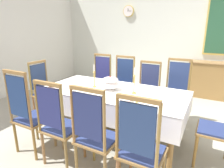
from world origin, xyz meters
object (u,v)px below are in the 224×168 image
candlestick_west (94,78)px  spoon_secondary (136,103)px  chair_north_c (147,90)px  framed_painting (224,27)px  chair_south_a (28,113)px  chair_head_west (44,89)px  chair_north_a (100,81)px  chair_head_east (221,126)px  chair_south_c (95,134)px  bowl_near_left (54,87)px  chair_south_d (140,147)px  chair_north_b (122,85)px  candlestick_east (134,83)px  mounted_clock (128,11)px  spoon_primary (50,87)px  chair_south_b (59,123)px  sideboard (219,81)px  chair_north_d (176,92)px  soup_tureen (110,83)px  bowl_near_right (126,100)px  dining_table (113,95)px

candlestick_west → spoon_secondary: (0.85, -0.33, -0.14)m
chair_north_c → framed_painting: (1.16, 2.12, 1.16)m
chair_south_a → candlestick_west: size_ratio=3.28×
chair_head_west → framed_painting: (2.92, 3.04, 1.16)m
chair_head_west → chair_north_a: bearing=143.2°
chair_north_a → candlestick_west: bearing=116.8°
chair_head_east → framed_painting: 3.26m
spoon_secondary → chair_south_c: bearing=-96.4°
candlestick_west → bowl_near_left: (-0.51, -0.38, -0.12)m
chair_south_d → chair_head_east: 1.16m
chair_north_b → spoon_secondary: bearing=121.7°
chair_head_east → chair_north_a: bearing=68.2°
chair_head_west → chair_south_c: bearing=62.4°
bowl_near_left → candlestick_east: bearing=17.4°
chair_north_a → mounted_clock: size_ratio=3.54×
spoon_primary → spoon_secondary: same height
chair_south_b → spoon_secondary: size_ratio=6.56×
spoon_secondary → framed_painting: size_ratio=0.13×
chair_south_a → spoon_secondary: (1.31, 0.59, 0.19)m
mounted_clock → framed_painting: size_ratio=0.25×
spoon_primary → mounted_clock: 3.66m
candlestick_west → framed_painting: bearing=60.0°
chair_head_west → sideboard: size_ratio=0.77×
spoon_primary → spoon_secondary: size_ratio=1.03×
chair_south_c → chair_north_b: bearing=106.0°
chair_head_east → chair_south_b: bearing=117.5°
chair_north_d → candlestick_east: 1.08m
chair_south_b → soup_tureen: size_ratio=4.08×
chair_north_a → spoon_primary: 1.30m
chair_south_d → bowl_near_left: bearing=161.6°
chair_south_a → bowl_near_right: (1.19, 0.57, 0.20)m
chair_south_a → chair_head_west: bearing=126.8°
chair_north_b → dining_table: bearing=106.4°
chair_north_d → bowl_near_right: bearing=72.5°
candlestick_east → soup_tureen: bearing=180.0°
chair_head_east → chair_south_d: bearing=142.4°
chair_head_east → candlestick_east: (-1.15, -0.00, 0.39)m
chair_north_a → chair_north_c: 1.07m
chair_north_a → chair_north_d: chair_north_d is taller
chair_south_c → sideboard: size_ratio=0.80×
chair_north_a → chair_head_east: 2.49m
sideboard → framed_painting: size_ratio=1.07×
chair_south_d → spoon_secondary: 0.69m
soup_tureen → framed_painting: size_ratio=0.21×
chair_north_a → chair_south_a: bearing=90.0°
framed_painting → chair_south_a: bearing=-119.3°
chair_north_d → candlestick_west: bearing=39.3°
dining_table → chair_north_c: chair_north_c is taller
dining_table → chair_north_d: chair_north_d is taller
candlestick_east → spoon_primary: bearing=-165.2°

